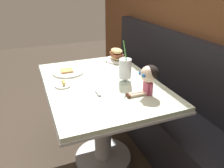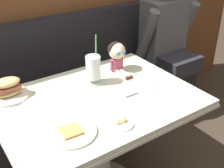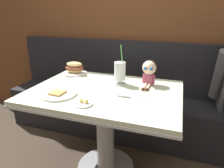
{
  "view_description": "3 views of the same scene",
  "coord_description": "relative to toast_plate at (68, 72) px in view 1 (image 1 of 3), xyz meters",
  "views": [
    {
      "loc": [
        1.44,
        -0.3,
        1.43
      ],
      "look_at": [
        0.11,
        0.22,
        0.76
      ],
      "focal_mm": 36.16,
      "sensor_mm": 36.0,
      "label": 1
    },
    {
      "loc": [
        -0.72,
        -1.01,
        1.6
      ],
      "look_at": [
        0.12,
        0.21,
        0.78
      ],
      "focal_mm": 46.69,
      "sensor_mm": 36.0,
      "label": 2
    },
    {
      "loc": [
        0.5,
        -1.11,
        1.29
      ],
      "look_at": [
        0.04,
        0.24,
        0.77
      ],
      "focal_mm": 32.15,
      "sensor_mm": 36.0,
      "label": 3
    }
  ],
  "objects": [
    {
      "name": "milkshake_glass",
      "position": [
        0.34,
        0.35,
        0.09
      ],
      "size": [
        0.1,
        0.1,
        0.32
      ],
      "color": "silver",
      "rests_on": "diner_table"
    },
    {
      "name": "booth_bench",
      "position": [
        0.27,
        0.82,
        -0.42
      ],
      "size": [
        2.6,
        0.48,
        1.0
      ],
      "color": "black",
      "rests_on": "ground"
    },
    {
      "name": "diner_table",
      "position": [
        0.27,
        0.19,
        -0.21
      ],
      "size": [
        1.11,
        0.81,
        0.74
      ],
      "color": "beige",
      "rests_on": "ground"
    },
    {
      "name": "toast_plate",
      "position": [
        0.0,
        0.0,
        0.0
      ],
      "size": [
        0.25,
        0.25,
        0.03
      ],
      "color": "white",
      "rests_on": "diner_table"
    },
    {
      "name": "ground_plane",
      "position": [
        0.27,
        0.01,
        -0.75
      ],
      "size": [
        8.0,
        8.0,
        0.0
      ],
      "primitive_type": "plane",
      "color": "#382D23"
    },
    {
      "name": "sandwich_plate",
      "position": [
        -0.14,
        0.48,
        0.04
      ],
      "size": [
        0.23,
        0.23,
        0.12
      ],
      "color": "white",
      "rests_on": "diner_table"
    },
    {
      "name": "butter_saucer",
      "position": [
        0.23,
        -0.08,
        0.0
      ],
      "size": [
        0.12,
        0.12,
        0.04
      ],
      "color": "white",
      "rests_on": "diner_table"
    },
    {
      "name": "seated_doll",
      "position": [
        0.56,
        0.42,
        0.12
      ],
      "size": [
        0.11,
        0.22,
        0.2
      ],
      "color": "#B74C6B",
      "rests_on": "diner_table"
    },
    {
      "name": "wood_panel_wall",
      "position": [
        0.27,
        1.06,
        0.45
      ],
      "size": [
        4.4,
        0.08,
        2.4
      ],
      "primitive_type": "cube",
      "color": "brown",
      "rests_on": "ground"
    },
    {
      "name": "butter_knife",
      "position": [
        0.48,
        0.11,
        -0.0
      ],
      "size": [
        0.24,
        0.02,
        0.01
      ],
      "color": "silver",
      "rests_on": "diner_table"
    }
  ]
}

